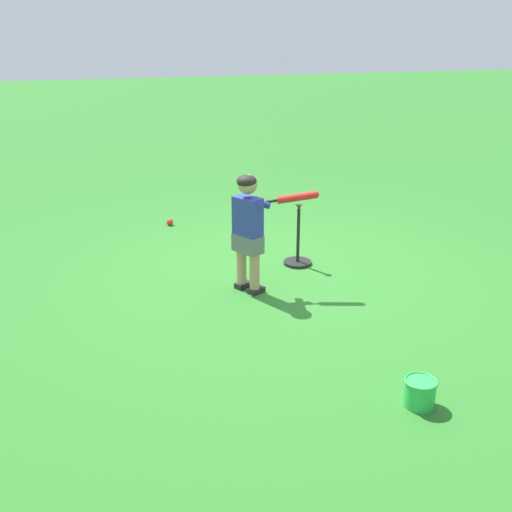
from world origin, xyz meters
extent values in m
plane|color=#2D7528|center=(0.00, 0.00, 0.00)|extent=(40.00, 40.00, 0.00)
cube|color=#232328|center=(0.42, 0.26, 0.03)|extent=(0.17, 0.15, 0.05)
cylinder|color=tan|center=(0.44, 0.27, 0.21)|extent=(0.09, 0.09, 0.34)
cube|color=#232328|center=(0.33, 0.41, 0.03)|extent=(0.17, 0.15, 0.05)
cylinder|color=tan|center=(0.35, 0.42, 0.21)|extent=(0.09, 0.09, 0.34)
cube|color=slate|center=(0.39, 0.35, 0.46)|extent=(0.27, 0.31, 0.16)
cube|color=#2D3893|center=(0.39, 0.35, 0.71)|extent=(0.26, 0.29, 0.34)
sphere|color=tan|center=(0.39, 0.35, 1.00)|extent=(0.17, 0.17, 0.17)
ellipsoid|color=black|center=(0.40, 0.35, 1.02)|extent=(0.24, 0.24, 0.11)
sphere|color=red|center=(0.27, 0.27, 0.80)|extent=(0.04, 0.04, 0.04)
cylinder|color=black|center=(0.19, 0.29, 0.81)|extent=(0.14, 0.05, 0.05)
cylinder|color=red|center=(-0.05, 0.34, 0.85)|extent=(0.35, 0.13, 0.11)
sphere|color=red|center=(-0.21, 0.37, 0.87)|extent=(0.07, 0.07, 0.07)
cylinder|color=#2D3893|center=(0.32, 0.26, 0.81)|extent=(0.31, 0.13, 0.14)
cylinder|color=#2D3893|center=(0.29, 0.32, 0.81)|extent=(0.14, 0.31, 0.14)
sphere|color=red|center=(0.86, -1.73, 0.04)|extent=(0.08, 0.08, 0.08)
cylinder|color=black|center=(-0.24, -0.17, 0.01)|extent=(0.28, 0.28, 0.03)
cylinder|color=black|center=(-0.24, -0.17, 0.31)|extent=(0.03, 0.03, 0.55)
cone|color=black|center=(-0.24, -0.17, 0.60)|extent=(0.07, 0.07, 0.04)
cylinder|color=green|center=(-0.26, 2.37, 0.09)|extent=(0.20, 0.20, 0.18)
torus|color=green|center=(-0.26, 2.37, 0.18)|extent=(0.22, 0.22, 0.02)
camera|label=1|loc=(1.60, 5.50, 2.38)|focal=44.66mm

